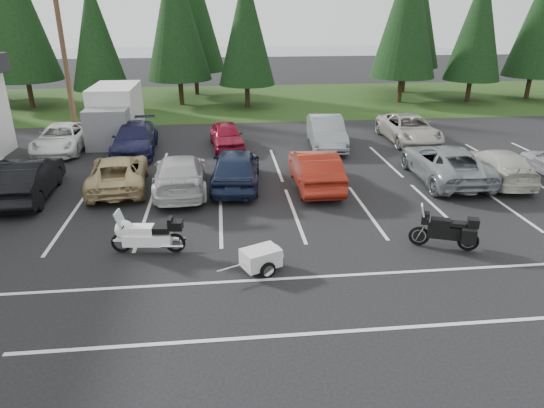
{
  "coord_description": "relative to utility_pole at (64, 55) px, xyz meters",
  "views": [
    {
      "loc": [
        -2.05,
        -15.12,
        7.07
      ],
      "look_at": [
        -0.49,
        -0.5,
        1.04
      ],
      "focal_mm": 32.0,
      "sensor_mm": 36.0,
      "label": 1
    }
  ],
  "objects": [
    {
      "name": "ground",
      "position": [
        10.0,
        -12.0,
        -4.7
      ],
      "size": [
        120.0,
        120.0,
        0.0
      ],
      "primitive_type": "plane",
      "color": "black",
      "rests_on": "ground"
    },
    {
      "name": "grass_strip",
      "position": [
        10.0,
        12.0,
        -4.69
      ],
      "size": [
        80.0,
        16.0,
        0.01
      ],
      "primitive_type": "cube",
      "color": "#1D3711",
      "rests_on": "ground"
    },
    {
      "name": "lake_water",
      "position": [
        14.0,
        43.0,
        -4.7
      ],
      "size": [
        70.0,
        50.0,
        0.02
      ],
      "primitive_type": "cube",
      "color": "slate",
      "rests_on": "ground"
    },
    {
      "name": "utility_pole",
      "position": [
        0.0,
        0.0,
        0.0
      ],
      "size": [
        1.6,
        0.26,
        9.0
      ],
      "color": "#473321",
      "rests_on": "ground"
    },
    {
      "name": "box_truck",
      "position": [
        2.0,
        0.5,
        -3.25
      ],
      "size": [
        2.4,
        5.6,
        2.9
      ],
      "primitive_type": null,
      "color": "silver",
      "rests_on": "ground"
    },
    {
      "name": "stall_markings",
      "position": [
        10.0,
        -10.0,
        -4.69
      ],
      "size": [
        32.0,
        16.0,
        0.01
      ],
      "primitive_type": "cube",
      "color": "silver",
      "rests_on": "ground"
    },
    {
      "name": "conifer_2",
      "position": [
        -6.0,
        10.8,
        2.25
      ],
      "size": [
        5.1,
        5.1,
        11.89
      ],
      "color": "#332316",
      "rests_on": "ground"
    },
    {
      "name": "conifer_3",
      "position": [
        -0.5,
        9.4,
        0.57
      ],
      "size": [
        3.87,
        3.87,
        9.02
      ],
      "color": "#332316",
      "rests_on": "ground"
    },
    {
      "name": "conifer_4",
      "position": [
        5.0,
        10.9,
        1.83
      ],
      "size": [
        4.8,
        4.8,
        11.17
      ],
      "color": "#332316",
      "rests_on": "ground"
    },
    {
      "name": "conifer_5",
      "position": [
        10.0,
        9.6,
        0.93
      ],
      "size": [
        4.14,
        4.14,
        9.63
      ],
      "color": "#332316",
      "rests_on": "ground"
    },
    {
      "name": "conifer_6",
      "position": [
        22.0,
        10.1,
        2.01
      ],
      "size": [
        4.93,
        4.93,
        11.48
      ],
      "color": "#332316",
      "rests_on": "ground"
    },
    {
      "name": "conifer_7",
      "position": [
        27.5,
        9.8,
        1.11
      ],
      "size": [
        4.27,
        4.27,
        9.94
      ],
      "color": "#332316",
      "rests_on": "ground"
    },
    {
      "name": "conifer_8",
      "position": [
        33.0,
        10.6,
        1.47
      ],
      "size": [
        4.53,
        4.53,
        10.56
      ],
      "color": "#332316",
      "rests_on": "ground"
    },
    {
      "name": "conifer_back_b",
      "position": [
        6.0,
        15.5,
        2.07
      ],
      "size": [
        4.97,
        4.97,
        11.58
      ],
      "color": "#332316",
      "rests_on": "ground"
    },
    {
      "name": "conifer_back_c",
      "position": [
        24.0,
        14.8,
        2.8
      ],
      "size": [
        5.5,
        5.5,
        12.81
      ],
      "color": "#332316",
      "rests_on": "ground"
    },
    {
      "name": "car_near_1",
      "position": [
        0.3,
        -8.29,
        -3.89
      ],
      "size": [
        1.97,
        4.98,
        1.61
      ],
      "primitive_type": "imported",
      "rotation": [
        0.0,
        0.0,
        3.2
      ],
      "color": "black",
      "rests_on": "ground"
    },
    {
      "name": "car_near_2",
      "position": [
        3.62,
        -7.52,
        -4.02
      ],
      "size": [
        2.73,
        5.09,
        1.36
      ],
      "primitive_type": "imported",
      "rotation": [
        0.0,
        0.0,
        3.24
      ],
      "color": "tan",
      "rests_on": "ground"
    },
    {
      "name": "car_near_3",
      "position": [
        6.2,
        -8.13,
        -3.96
      ],
      "size": [
        2.31,
        5.2,
        1.48
      ],
      "primitive_type": "imported",
      "rotation": [
        0.0,
        0.0,
        3.19
      ],
      "color": "#BCBCBA",
      "rests_on": "ground"
    },
    {
      "name": "car_near_4",
      "position": [
        8.48,
        -7.81,
        -3.88
      ],
      "size": [
        2.37,
        4.98,
        1.64
      ],
      "primitive_type": "imported",
      "rotation": [
        0.0,
        0.0,
        3.05
      ],
      "color": "#18223D",
      "rests_on": "ground"
    },
    {
      "name": "car_near_5",
      "position": [
        11.76,
        -8.22,
        -3.91
      ],
      "size": [
        1.68,
        4.76,
        1.57
      ],
      "primitive_type": "imported",
      "rotation": [
        0.0,
        0.0,
        3.14
      ],
      "color": "maroon",
      "rests_on": "ground"
    },
    {
      "name": "car_near_6",
      "position": [
        17.52,
        -7.96,
        -3.93
      ],
      "size": [
        2.73,
        5.61,
        1.54
      ],
      "primitive_type": "imported",
      "rotation": [
        0.0,
        0.0,
        3.11
      ],
      "color": "gray",
      "rests_on": "ground"
    },
    {
      "name": "car_near_7",
      "position": [
        19.72,
        -8.3,
        -4.01
      ],
      "size": [
        2.31,
        4.88,
        1.37
      ],
      "primitive_type": "imported",
      "rotation": [
        0.0,
        0.0,
        3.06
      ],
      "color": "beige",
      "rests_on": "ground"
    },
    {
      "name": "car_far_0",
      "position": [
        -0.34,
        -1.51,
        -4.01
      ],
      "size": [
        2.39,
        4.98,
        1.37
      ],
      "primitive_type": "imported",
      "rotation": [
        0.0,
        0.0,
        0.02
      ],
      "color": "white",
      "rests_on": "ground"
    },
    {
      "name": "car_far_1",
      "position": [
        3.51,
        -2.23,
        -3.96
      ],
      "size": [
        2.28,
        5.18,
        1.48
      ],
      "primitive_type": "imported",
      "rotation": [
        0.0,
        0.0,
        0.04
      ],
      "color": "#161839",
      "rests_on": "ground"
    },
    {
      "name": "car_far_2",
      "position": [
        8.21,
        -1.77,
        -4.03
      ],
      "size": [
        1.98,
        4.07,
        1.34
      ],
      "primitive_type": "imported",
      "rotation": [
        0.0,
        0.0,
        0.1
      ],
      "color": "maroon",
      "rests_on": "ground"
    },
    {
      "name": "car_far_3",
      "position": [
        13.53,
        -2.17,
        -3.89
      ],
      "size": [
        2.08,
        5.01,
        1.61
      ],
      "primitive_type": "imported",
      "rotation": [
        0.0,
        0.0,
        -0.08
      ],
      "color": "gray",
      "rests_on": "ground"
    },
    {
      "name": "car_far_4",
      "position": [
        18.33,
        -1.6,
        -3.97
      ],
      "size": [
        2.48,
        5.28,
        1.46
      ],
      "primitive_type": "imported",
      "rotation": [
        0.0,
        0.0,
        0.01
      ],
      "color": "#AEAA9F",
      "rests_on": "ground"
    },
    {
      "name": "touring_motorcycle",
      "position": [
        5.57,
        -13.49,
        -4.0
      ],
      "size": [
        2.59,
        1.04,
        1.4
      ],
      "primitive_type": null,
      "rotation": [
        0.0,
        0.0,
        -0.11
      ],
      "color": "white",
      "rests_on": "ground"
    },
    {
      "name": "cargo_trailer",
      "position": [
        8.92,
        -14.98,
        -4.35
      ],
      "size": [
        1.74,
        1.41,
        0.7
      ],
      "primitive_type": null,
      "rotation": [
        0.0,
        0.0,
        0.43
      ],
      "color": "silver",
      "rests_on": "ground"
    },
    {
      "name": "adventure_motorcycle",
      "position": [
        14.72,
        -14.17,
        -3.99
      ],
      "size": [
        2.46,
        1.59,
        1.42
      ],
      "primitive_type": null,
      "rotation": [
        0.0,
        0.0,
        -0.37
      ],
      "color": "black",
      "rests_on": "ground"
    }
  ]
}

